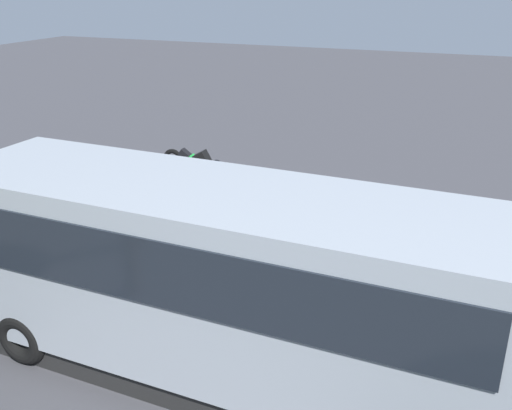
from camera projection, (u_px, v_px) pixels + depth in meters
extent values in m
plane|color=#38383D|center=(293.00, 241.00, 14.43)|extent=(80.00, 80.00, 0.00)
cube|color=#8C939E|center=(227.00, 275.00, 8.97)|extent=(9.52, 2.75, 2.80)
cube|color=black|center=(260.00, 213.00, 9.84)|extent=(7.94, 0.25, 1.01)
cube|color=black|center=(184.00, 281.00, 7.68)|extent=(7.94, 0.25, 1.01)
cube|color=red|center=(260.00, 272.00, 10.25)|extent=(8.32, 0.25, 0.28)
cube|color=black|center=(229.00, 362.00, 9.57)|extent=(8.76, 2.53, 0.45)
torus|color=black|center=(107.00, 278.00, 11.67)|extent=(1.01, 0.35, 1.00)
torus|color=black|center=(23.00, 338.00, 9.75)|extent=(1.01, 0.35, 1.00)
torus|color=black|center=(447.00, 360.00, 9.19)|extent=(1.01, 0.35, 1.00)
cylinder|color=black|center=(307.00, 275.00, 11.80)|extent=(0.15, 0.15, 0.80)
cube|color=black|center=(308.00, 293.00, 11.99)|extent=(0.16, 0.28, 0.10)
cylinder|color=black|center=(314.00, 277.00, 11.71)|extent=(0.15, 0.15, 0.80)
cube|color=black|center=(314.00, 295.00, 11.90)|extent=(0.16, 0.28, 0.10)
cube|color=silver|center=(312.00, 244.00, 11.48)|extent=(0.44, 0.36, 0.67)
cylinder|color=silver|center=(302.00, 240.00, 11.61)|extent=(0.11, 0.11, 0.63)
sphere|color=tan|center=(301.00, 254.00, 11.72)|extent=(0.11, 0.11, 0.09)
cylinder|color=silver|center=(323.00, 246.00, 11.34)|extent=(0.11, 0.11, 0.63)
sphere|color=tan|center=(322.00, 260.00, 11.46)|extent=(0.11, 0.11, 0.09)
sphere|color=tan|center=(313.00, 222.00, 11.31)|extent=(0.29, 0.29, 0.24)
cylinder|color=#473823|center=(260.00, 267.00, 12.15)|extent=(0.12, 0.12, 0.79)
cube|color=black|center=(261.00, 284.00, 12.34)|extent=(0.10, 0.26, 0.10)
cylinder|color=#473823|center=(267.00, 268.00, 12.09)|extent=(0.12, 0.12, 0.79)
cube|color=black|center=(268.00, 285.00, 12.29)|extent=(0.10, 0.26, 0.10)
cube|color=black|center=(264.00, 236.00, 11.85)|extent=(0.38, 0.29, 0.66)
cylinder|color=black|center=(253.00, 233.00, 11.93)|extent=(0.09, 0.09, 0.62)
sphere|color=tan|center=(253.00, 247.00, 12.05)|extent=(0.09, 0.09, 0.09)
cylinder|color=black|center=(275.00, 237.00, 11.76)|extent=(0.09, 0.09, 0.62)
sphere|color=tan|center=(275.00, 251.00, 11.88)|extent=(0.09, 0.09, 0.09)
sphere|color=tan|center=(264.00, 215.00, 11.68)|extent=(0.24, 0.24, 0.24)
cylinder|color=black|center=(227.00, 262.00, 12.35)|extent=(0.14, 0.14, 0.80)
cube|color=black|center=(227.00, 279.00, 12.55)|extent=(0.14, 0.27, 0.10)
cylinder|color=black|center=(234.00, 262.00, 12.32)|extent=(0.14, 0.14, 0.80)
cube|color=black|center=(235.00, 280.00, 12.52)|extent=(0.14, 0.27, 0.10)
cube|color=#D8F233|center=(230.00, 231.00, 12.07)|extent=(0.42, 0.34, 0.67)
cube|color=silver|center=(230.00, 231.00, 12.07)|extent=(0.43, 0.35, 0.06)
cylinder|color=#D8F233|center=(219.00, 229.00, 12.11)|extent=(0.10, 0.10, 0.63)
sphere|color=tan|center=(219.00, 243.00, 12.23)|extent=(0.10, 0.10, 0.09)
cylinder|color=#D8F233|center=(241.00, 231.00, 12.01)|extent=(0.10, 0.10, 0.63)
sphere|color=tan|center=(241.00, 245.00, 12.13)|extent=(0.10, 0.10, 0.09)
sphere|color=tan|center=(229.00, 210.00, 11.89)|extent=(0.28, 0.28, 0.24)
torus|color=black|center=(362.00, 312.00, 10.87)|extent=(0.60, 0.14, 0.60)
cylinder|color=silver|center=(362.00, 312.00, 10.87)|extent=(0.12, 0.10, 0.12)
torus|color=black|center=(442.00, 328.00, 10.38)|extent=(0.60, 0.14, 0.60)
cylinder|color=silver|center=(442.00, 328.00, 10.38)|extent=(0.12, 0.12, 0.12)
cylinder|color=silver|center=(366.00, 296.00, 10.72)|extent=(0.31, 0.06, 0.67)
cube|color=orange|center=(399.00, 303.00, 10.53)|extent=(0.84, 0.29, 0.36)
cube|color=black|center=(426.00, 306.00, 10.34)|extent=(0.52, 0.23, 0.20)
cylinder|color=silver|center=(417.00, 321.00, 10.36)|extent=(0.45, 0.09, 0.08)
cylinder|color=black|center=(370.00, 282.00, 10.60)|extent=(0.04, 0.58, 0.04)
torus|color=black|center=(211.00, 191.00, 16.97)|extent=(0.61, 0.17, 0.60)
cylinder|color=silver|center=(211.00, 191.00, 16.97)|extent=(0.13, 0.11, 0.12)
torus|color=black|center=(173.00, 159.00, 16.99)|extent=(0.85, 0.19, 0.84)
cylinder|color=silver|center=(173.00, 159.00, 16.99)|extent=(0.13, 0.13, 0.12)
cylinder|color=silver|center=(216.00, 181.00, 16.80)|extent=(0.63, 0.10, 0.42)
cube|color=#198C33|center=(199.00, 168.00, 16.82)|extent=(0.91, 0.34, 0.79)
cube|color=black|center=(188.00, 157.00, 16.81)|extent=(0.55, 0.26, 0.47)
cylinder|color=silver|center=(188.00, 164.00, 17.05)|extent=(0.42, 0.11, 0.33)
cylinder|color=black|center=(220.00, 173.00, 16.66)|extent=(0.07, 0.58, 0.04)
cube|color=black|center=(203.00, 160.00, 16.69)|extent=(0.55, 0.37, 0.56)
sphere|color=black|center=(217.00, 164.00, 16.59)|extent=(0.28, 0.28, 0.26)
cylinder|color=black|center=(208.00, 168.00, 16.52)|extent=(0.46, 0.12, 0.10)
cylinder|color=black|center=(190.00, 165.00, 16.68)|extent=(0.32, 0.12, 0.38)
cylinder|color=black|center=(213.00, 164.00, 16.84)|extent=(0.46, 0.12, 0.10)
cylinder|color=black|center=(195.00, 162.00, 17.00)|extent=(0.32, 0.12, 0.38)
cube|color=orange|center=(251.00, 199.00, 17.15)|extent=(0.34, 0.34, 0.03)
cone|color=orange|center=(251.00, 189.00, 17.03)|extent=(0.26, 0.26, 0.60)
cylinder|color=white|center=(251.00, 190.00, 17.04)|extent=(0.19, 0.19, 0.07)
cube|color=white|center=(477.00, 242.00, 14.41)|extent=(0.13, 4.28, 0.01)
cube|color=white|center=(374.00, 226.00, 15.31)|extent=(0.14, 4.96, 0.01)
cube|color=white|center=(283.00, 212.00, 16.21)|extent=(0.13, 3.78, 0.01)
cube|color=white|center=(202.00, 199.00, 17.11)|extent=(0.13, 4.83, 0.01)
cube|color=white|center=(129.00, 188.00, 18.01)|extent=(0.13, 4.54, 0.01)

